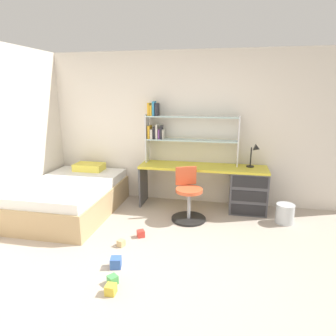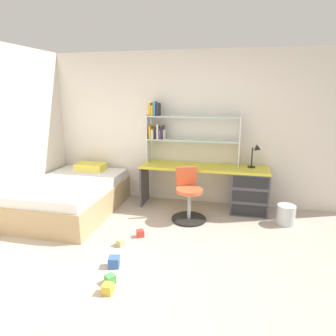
# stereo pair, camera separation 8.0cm
# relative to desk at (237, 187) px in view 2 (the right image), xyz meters

# --- Properties ---
(ground_plane) EXTENTS (5.68, 5.84, 0.02)m
(ground_plane) POSITION_rel_desk_xyz_m (-0.85, -2.14, -0.41)
(ground_plane) COLOR #B2A393
(room_shell) EXTENTS (5.68, 5.84, 2.53)m
(room_shell) POSITION_rel_desk_xyz_m (-2.05, -0.93, 0.87)
(room_shell) COLOR silver
(room_shell) RESTS_ON ground_plane
(desk) EXTENTS (2.05, 0.52, 0.71)m
(desk) POSITION_rel_desk_xyz_m (0.00, 0.00, 0.00)
(desk) COLOR gold
(desk) RESTS_ON ground_plane
(bookshelf_hutch) EXTENTS (1.53, 0.22, 1.01)m
(bookshelf_hutch) POSITION_rel_desk_xyz_m (-0.98, 0.14, 0.89)
(bookshelf_hutch) COLOR silver
(bookshelf_hutch) RESTS_ON desk
(desk_lamp) EXTENTS (0.20, 0.17, 0.38)m
(desk_lamp) POSITION_rel_desk_xyz_m (0.27, 0.06, 0.57)
(desk_lamp) COLOR black
(desk_lamp) RESTS_ON desk
(swivel_chair) EXTENTS (0.52, 0.52, 0.78)m
(swivel_chair) POSITION_rel_desk_xyz_m (-0.70, -0.51, -0.09)
(swivel_chair) COLOR black
(swivel_chair) RESTS_ON ground_plane
(bed_platform) EXTENTS (1.26, 1.84, 0.65)m
(bed_platform) POSITION_rel_desk_xyz_m (-2.54, -0.65, -0.13)
(bed_platform) COLOR tan
(bed_platform) RESTS_ON ground_plane
(waste_bin) EXTENTS (0.26, 0.26, 0.29)m
(waste_bin) POSITION_rel_desk_xyz_m (0.71, -0.36, -0.25)
(waste_bin) COLOR silver
(waste_bin) RESTS_ON ground_plane
(toy_block_blue_0) EXTENTS (0.14, 0.14, 0.12)m
(toy_block_blue_0) POSITION_rel_desk_xyz_m (-1.31, -1.93, -0.34)
(toy_block_blue_0) COLOR #3860B7
(toy_block_blue_0) RESTS_ON ground_plane
(toy_block_yellow_1) EXTENTS (0.10, 0.10, 0.10)m
(toy_block_yellow_1) POSITION_rel_desk_xyz_m (-1.20, -2.36, -0.35)
(toy_block_yellow_1) COLOR gold
(toy_block_yellow_1) RESTS_ON ground_plane
(toy_block_red_2) EXTENTS (0.13, 0.13, 0.09)m
(toy_block_red_2) POSITION_rel_desk_xyz_m (-1.24, -1.20, -0.35)
(toy_block_red_2) COLOR red
(toy_block_red_2) RESTS_ON ground_plane
(toy_block_natural_3) EXTENTS (0.10, 0.10, 0.08)m
(toy_block_natural_3) POSITION_rel_desk_xyz_m (-1.42, -1.48, -0.36)
(toy_block_natural_3) COLOR tan
(toy_block_natural_3) RESTS_ON ground_plane
(toy_block_green_4) EXTENTS (0.13, 0.13, 0.09)m
(toy_block_green_4) POSITION_rel_desk_xyz_m (-1.24, -2.21, -0.35)
(toy_block_green_4) COLOR #479E51
(toy_block_green_4) RESTS_ON ground_plane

